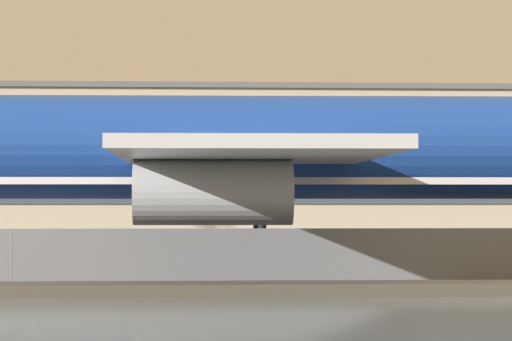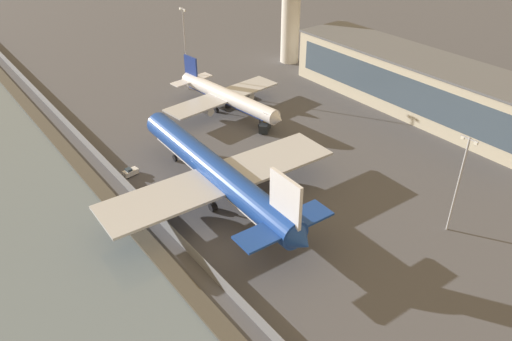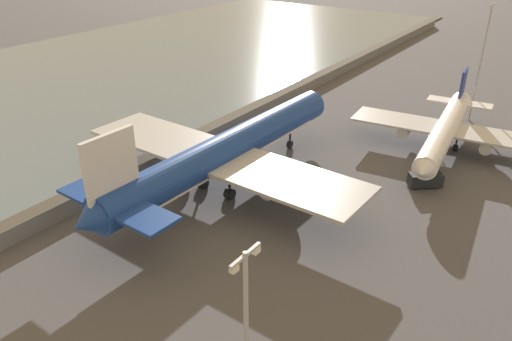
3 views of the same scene
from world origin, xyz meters
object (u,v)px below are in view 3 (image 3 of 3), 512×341
(apron_light_mast_apron_east, at_px, (482,58))
(passenger_jet_white, at_px, (446,129))
(ops_van, at_px, (425,179))
(baggage_tug, at_px, (245,131))
(cargo_jet_blue, at_px, (226,151))

(apron_light_mast_apron_east, bearing_deg, passenger_jet_white, 0.50)
(passenger_jet_white, distance_m, ops_van, 15.21)
(ops_van, relative_size, apron_light_mast_apron_east, 0.23)
(ops_van, bearing_deg, passenger_jet_white, -174.19)
(baggage_tug, bearing_deg, passenger_jet_white, 112.04)
(baggage_tug, distance_m, apron_light_mast_apron_east, 49.46)
(passenger_jet_white, xyz_separation_m, apron_light_mast_apron_east, (-19.77, -0.17, 8.61))
(passenger_jet_white, relative_size, baggage_tug, 11.73)
(passenger_jet_white, bearing_deg, cargo_jet_blue, -36.66)
(ops_van, bearing_deg, baggage_tug, -91.45)
(passenger_jet_white, height_order, baggage_tug, passenger_jet_white)
(ops_van, height_order, apron_light_mast_apron_east, apron_light_mast_apron_east)
(passenger_jet_white, distance_m, baggage_tug, 37.17)
(baggage_tug, bearing_deg, ops_van, 88.55)
(baggage_tug, height_order, ops_van, ops_van)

